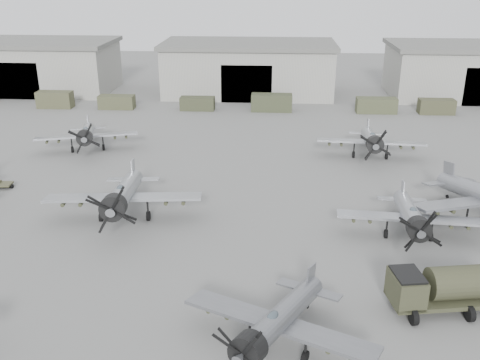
{
  "coord_description": "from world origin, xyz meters",
  "views": [
    {
      "loc": [
        4.39,
        -29.48,
        20.44
      ],
      "look_at": [
        1.53,
        15.23,
        2.5
      ],
      "focal_mm": 40.0,
      "sensor_mm": 36.0,
      "label": 1
    }
  ],
  "objects_px": {
    "aircraft_mid_2": "(411,216)",
    "aircraft_far_1": "(372,140)",
    "aircraft_far_0": "(86,134)",
    "fuel_tanker": "(451,286)",
    "aircraft_mid_1": "(123,195)",
    "aircraft_near_1": "(277,322)"
  },
  "relations": [
    {
      "from": "aircraft_far_1",
      "to": "aircraft_near_1",
      "type": "bearing_deg",
      "value": -102.93
    },
    {
      "from": "aircraft_mid_1",
      "to": "aircraft_far_0",
      "type": "height_order",
      "value": "aircraft_mid_1"
    },
    {
      "from": "aircraft_near_1",
      "to": "aircraft_mid_1",
      "type": "xyz_separation_m",
      "value": [
        -13.05,
        16.15,
        0.35
      ]
    },
    {
      "from": "aircraft_far_1",
      "to": "aircraft_mid_1",
      "type": "bearing_deg",
      "value": -138.69
    },
    {
      "from": "aircraft_far_0",
      "to": "aircraft_far_1",
      "type": "height_order",
      "value": "aircraft_far_1"
    },
    {
      "from": "aircraft_near_1",
      "to": "aircraft_mid_1",
      "type": "distance_m",
      "value": 20.77
    },
    {
      "from": "fuel_tanker",
      "to": "aircraft_far_1",
      "type": "bearing_deg",
      "value": 81.14
    },
    {
      "from": "aircraft_mid_1",
      "to": "aircraft_far_0",
      "type": "relative_size",
      "value": 1.13
    },
    {
      "from": "aircraft_far_1",
      "to": "fuel_tanker",
      "type": "bearing_deg",
      "value": -84.89
    },
    {
      "from": "fuel_tanker",
      "to": "aircraft_far_0",
      "type": "bearing_deg",
      "value": 129.17
    },
    {
      "from": "aircraft_mid_1",
      "to": "aircraft_mid_2",
      "type": "relative_size",
      "value": 1.16
    },
    {
      "from": "aircraft_mid_1",
      "to": "aircraft_far_0",
      "type": "distance_m",
      "value": 20.35
    },
    {
      "from": "aircraft_far_1",
      "to": "fuel_tanker",
      "type": "distance_m",
      "value": 28.97
    },
    {
      "from": "aircraft_mid_2",
      "to": "aircraft_far_1",
      "type": "relative_size",
      "value": 0.95
    },
    {
      "from": "aircraft_mid_1",
      "to": "aircraft_far_1",
      "type": "height_order",
      "value": "aircraft_mid_1"
    },
    {
      "from": "aircraft_far_0",
      "to": "fuel_tanker",
      "type": "distance_m",
      "value": 44.39
    },
    {
      "from": "aircraft_near_1",
      "to": "aircraft_mid_2",
      "type": "height_order",
      "value": "aircraft_mid_2"
    },
    {
      "from": "aircraft_mid_1",
      "to": "aircraft_far_1",
      "type": "xyz_separation_m",
      "value": [
        23.74,
        17.7,
        -0.21
      ]
    },
    {
      "from": "aircraft_mid_2",
      "to": "aircraft_far_1",
      "type": "height_order",
      "value": "aircraft_far_1"
    },
    {
      "from": "aircraft_far_0",
      "to": "fuel_tanker",
      "type": "relative_size",
      "value": 1.46
    },
    {
      "from": "aircraft_far_1",
      "to": "fuel_tanker",
      "type": "xyz_separation_m",
      "value": [
        0.26,
        -28.97,
        -0.49
      ]
    },
    {
      "from": "aircraft_mid_1",
      "to": "aircraft_far_1",
      "type": "distance_m",
      "value": 29.62
    }
  ]
}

